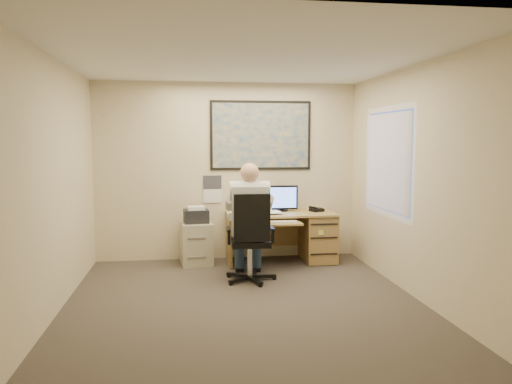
{
  "coord_description": "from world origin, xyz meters",
  "views": [
    {
      "loc": [
        -0.62,
        -5.39,
        1.84
      ],
      "look_at": [
        0.31,
        1.3,
        1.13
      ],
      "focal_mm": 35.0,
      "sensor_mm": 36.0,
      "label": 1
    }
  ],
  "objects": [
    {
      "name": "world_map",
      "position": [
        0.52,
        2.23,
        1.9
      ],
      "size": [
        1.56,
        0.03,
        1.06
      ],
      "primitive_type": "cube",
      "color": "#1E4C93",
      "rests_on": "room_shell"
    },
    {
      "name": "filing_cabinet",
      "position": [
        -0.49,
        1.92,
        0.37
      ],
      "size": [
        0.49,
        0.57,
        0.86
      ],
      "rotation": [
        0.0,
        0.0,
        0.09
      ],
      "color": "#B6AE92",
      "rests_on": "ground"
    },
    {
      "name": "office_chair",
      "position": [
        0.18,
        0.89,
        0.34
      ],
      "size": [
        0.7,
        0.7,
        1.17
      ],
      "rotation": [
        0.0,
        0.0,
        -0.01
      ],
      "color": "black",
      "rests_on": "ground"
    },
    {
      "name": "person",
      "position": [
        0.18,
        0.97,
        0.77
      ],
      "size": [
        0.71,
        0.98,
        1.54
      ],
      "primitive_type": null,
      "rotation": [
        0.0,
        0.0,
        -0.07
      ],
      "color": "silver",
      "rests_on": "office_chair"
    },
    {
      "name": "window_blinds",
      "position": [
        1.97,
        0.8,
        1.55
      ],
      "size": [
        0.06,
        1.4,
        1.3
      ],
      "primitive_type": null,
      "color": "beige",
      "rests_on": "room_shell"
    },
    {
      "name": "desk",
      "position": [
        1.09,
        1.9,
        0.44
      ],
      "size": [
        1.6,
        0.97,
        1.13
      ],
      "color": "tan",
      "rests_on": "ground"
    },
    {
      "name": "wall_calendar",
      "position": [
        -0.23,
        2.24,
        1.08
      ],
      "size": [
        0.28,
        0.01,
        0.42
      ],
      "primitive_type": "cube",
      "color": "white",
      "rests_on": "room_shell"
    },
    {
      "name": "room_shell",
      "position": [
        0.0,
        0.0,
        1.35
      ],
      "size": [
        4.0,
        4.5,
        2.7
      ],
      "color": "#3D362F",
      "rests_on": "ground"
    }
  ]
}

